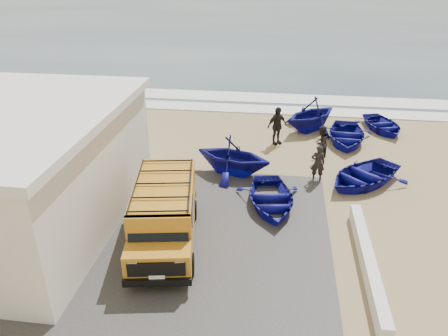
{
  "coord_description": "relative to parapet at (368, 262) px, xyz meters",
  "views": [
    {
      "loc": [
        2.04,
        -14.3,
        8.85
      ],
      "look_at": [
        -0.03,
        1.06,
        1.2
      ],
      "focal_mm": 35.0,
      "sensor_mm": 36.0,
      "label": 1
    }
  ],
  "objects": [
    {
      "name": "ground",
      "position": [
        -5.0,
        3.0,
        -0.28
      ],
      "size": [
        160.0,
        160.0,
        0.0
      ],
      "primitive_type": "plane",
      "color": "#9E855C"
    },
    {
      "name": "boat_near_right",
      "position": [
        0.69,
        5.77,
        0.13
      ],
      "size": [
        4.69,
        4.69,
        0.8
      ],
      "primitive_type": "imported",
      "rotation": [
        0.0,
        0.0,
        -0.78
      ],
      "color": "navy",
      "rests_on": "ground"
    },
    {
      "name": "surf_line",
      "position": [
        -5.0,
        15.0,
        -0.25
      ],
      "size": [
        180.0,
        1.6,
        0.06
      ],
      "primitive_type": "cube",
      "color": "white",
      "rests_on": "ground"
    },
    {
      "name": "boat_mid_right",
      "position": [
        0.49,
        10.33,
        0.13
      ],
      "size": [
        3.1,
        4.11,
        0.81
      ],
      "primitive_type": "imported",
      "rotation": [
        0.0,
        0.0,
        -0.09
      ],
      "color": "navy",
      "rests_on": "ground"
    },
    {
      "name": "fisherman_middle",
      "position": [
        -0.95,
        8.13,
        0.54
      ],
      "size": [
        0.92,
        0.99,
        1.63
      ],
      "primitive_type": "imported",
      "rotation": [
        0.0,
        0.0,
        -2.06
      ],
      "color": "black",
      "rests_on": "ground"
    },
    {
      "name": "boat_near_left",
      "position": [
        -3.11,
        3.34,
        0.1
      ],
      "size": [
        3.11,
        3.95,
        0.74
      ],
      "primitive_type": "imported",
      "rotation": [
        0.0,
        0.0,
        0.17
      ],
      "color": "navy",
      "rests_on": "ground"
    },
    {
      "name": "boat_far_right",
      "position": [
        2.69,
        12.3,
        0.07
      ],
      "size": [
        3.2,
        3.84,
        0.69
      ],
      "primitive_type": "imported",
      "rotation": [
        0.0,
        0.0,
        0.28
      ],
      "color": "navy",
      "rests_on": "ground"
    },
    {
      "name": "boat_far_left",
      "position": [
        -1.26,
        11.83,
        0.67
      ],
      "size": [
        4.71,
        4.73,
        1.89
      ],
      "primitive_type": "imported",
      "rotation": [
        0.0,
        0.0,
        -0.76
      ],
      "color": "navy",
      "rests_on": "ground"
    },
    {
      "name": "boat_mid_left",
      "position": [
        -4.88,
        5.94,
        0.62
      ],
      "size": [
        4.09,
        3.78,
        1.78
      ],
      "primitive_type": "imported",
      "rotation": [
        0.0,
        0.0,
        1.28
      ],
      "color": "navy",
      "rests_on": "ground"
    },
    {
      "name": "parapet",
      "position": [
        0.0,
        0.0,
        0.0
      ],
      "size": [
        0.35,
        6.0,
        0.55
      ],
      "primitive_type": "cube",
      "color": "silver",
      "rests_on": "ground"
    },
    {
      "name": "surf_wash",
      "position": [
        -5.0,
        17.5,
        -0.26
      ],
      "size": [
        180.0,
        2.2,
        0.04
      ],
      "primitive_type": "cube",
      "color": "white",
      "rests_on": "ground"
    },
    {
      "name": "ocean",
      "position": [
        -5.0,
        59.0,
        -0.27
      ],
      "size": [
        180.0,
        88.0,
        0.01
      ],
      "primitive_type": "cube",
      "color": "#385166",
      "rests_on": "ground"
    },
    {
      "name": "fisherman_front",
      "position": [
        -1.23,
        5.82,
        0.55
      ],
      "size": [
        0.61,
        0.41,
        1.64
      ],
      "primitive_type": "imported",
      "rotation": [
        0.0,
        0.0,
        3.17
      ],
      "color": "black",
      "rests_on": "ground"
    },
    {
      "name": "van",
      "position": [
        -6.57,
        0.61,
        0.87
      ],
      "size": [
        2.75,
        5.24,
        2.14
      ],
      "rotation": [
        0.0,
        0.0,
        0.17
      ],
      "color": "#C57F1D",
      "rests_on": "ground"
    },
    {
      "name": "fisherman_back",
      "position": [
        -3.07,
        9.66,
        0.71
      ],
      "size": [
        1.2,
        1.1,
        1.97
      ],
      "primitive_type": "imported",
      "rotation": [
        0.0,
        0.0,
        0.68
      ],
      "color": "black",
      "rests_on": "ground"
    },
    {
      "name": "slab",
      "position": [
        -7.0,
        1.0,
        -0.25
      ],
      "size": [
        12.0,
        10.0,
        0.05
      ],
      "primitive_type": "cube",
      "color": "#413E3C",
      "rests_on": "ground"
    }
  ]
}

